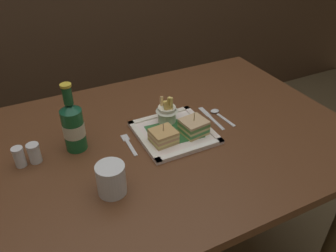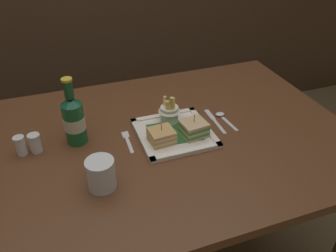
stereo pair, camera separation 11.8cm
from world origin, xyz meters
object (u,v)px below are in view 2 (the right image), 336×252
square_plate (174,133)px  pepper_shaker (35,144)px  dining_table (162,163)px  fries_cup (169,111)px  fork (128,140)px  spoon (223,117)px  sandwich_half_right (194,128)px  sandwich_half_left (162,136)px  beer_bottle (74,119)px  knife (214,120)px  salt_shaker (21,147)px  water_glass (101,176)px

square_plate → pepper_shaker: 0.47m
dining_table → fries_cup: bearing=51.4°
fork → spoon: bearing=3.3°
square_plate → sandwich_half_right: (0.06, -0.03, 0.03)m
dining_table → sandwich_half_left: (-0.01, -0.04, 0.16)m
beer_bottle → fries_cup: bearing=-0.8°
fries_cup → beer_bottle: 0.34m
sandwich_half_right → knife: (0.12, 0.07, -0.03)m
sandwich_half_left → square_plate: bearing=30.6°
salt_shaker → water_glass: bearing=-47.1°
fork → pepper_shaker: (-0.30, 0.05, 0.03)m
fries_cup → water_glass: (-0.29, -0.24, -0.01)m
knife → spoon: (0.04, 0.01, 0.00)m
fries_cup → pepper_shaker: size_ratio=1.66×
dining_table → water_glass: bearing=-143.7°
square_plate → sandwich_half_right: bearing=-30.6°
fries_cup → fork: 0.19m
dining_table → salt_shaker: (-0.46, 0.06, 0.15)m
sandwich_half_right → pepper_shaker: 0.53m
square_plate → spoon: bearing=11.0°
beer_bottle → spoon: bearing=-3.7°
dining_table → sandwich_half_left: 0.16m
fork → pepper_shaker: pepper_shaker is taller
water_glass → salt_shaker: (-0.22, 0.24, -0.01)m
square_plate → pepper_shaker: bearing=172.0°
sandwich_half_left → sandwich_half_right: bearing=0.0°
dining_table → water_glass: water_glass is taller
beer_bottle → pepper_shaker: 0.15m
beer_bottle → knife: size_ratio=1.40×
beer_bottle → spoon: (0.54, -0.04, -0.09)m
sandwich_half_left → sandwich_half_right: size_ratio=0.93×
fork → salt_shaker: size_ratio=1.88×
spoon → fork: bearing=-176.7°
spoon → pepper_shaker: pepper_shaker is taller
knife → sandwich_half_right: bearing=-148.6°
knife → dining_table: bearing=-172.4°
sandwich_half_left → fries_cup: 0.13m
dining_table → fork: (-0.12, 0.01, 0.12)m
beer_bottle → spoon: beer_bottle is taller
sandwich_half_left → pepper_shaker: sandwich_half_left is taller
water_glass → salt_shaker: 0.32m
fork → pepper_shaker: size_ratio=1.93×
sandwich_half_right → sandwich_half_left: bearing=180.0°
sandwich_half_left → fork: (-0.11, 0.05, -0.03)m
sandwich_half_right → beer_bottle: bearing=164.0°
knife → spoon: 0.04m
dining_table → square_plate: (0.04, -0.01, 0.13)m
salt_shaker → knife: bearing=-2.4°
knife → spoon: bearing=8.5°
sandwich_half_left → water_glass: bearing=-149.0°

